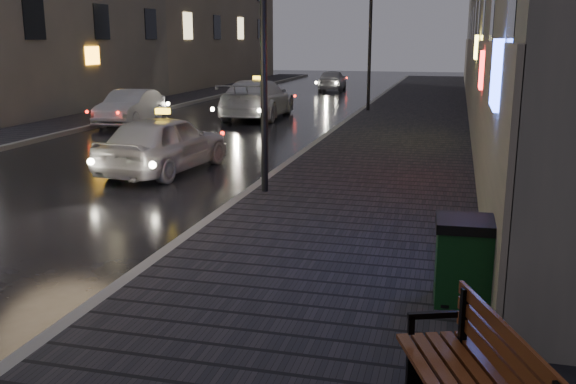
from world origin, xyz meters
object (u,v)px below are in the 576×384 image
(car_left_mid, at_px, (130,107))
(taxi_near, at_px, (164,143))
(taxi_mid, at_px, (257,99))
(lamp_near, at_px, (263,26))
(car_far, at_px, (332,80))
(trash_bin, at_px, (463,260))
(lamp_far, at_px, (370,33))

(car_left_mid, bearing_deg, taxi_near, -62.09)
(taxi_mid, bearing_deg, lamp_near, 105.29)
(lamp_near, height_order, car_far, lamp_near)
(lamp_near, relative_size, car_left_mid, 1.31)
(car_left_mid, bearing_deg, trash_bin, -55.51)
(taxi_near, bearing_deg, car_left_mid, -50.99)
(lamp_far, distance_m, taxi_near, 14.65)
(trash_bin, height_order, car_left_mid, car_left_mid)
(lamp_near, height_order, trash_bin, lamp_near)
(car_far, bearing_deg, lamp_near, 93.51)
(trash_bin, xyz_separation_m, taxi_near, (-7.14, 6.91, 0.05))
(lamp_far, relative_size, taxi_mid, 0.96)
(taxi_mid, bearing_deg, taxi_near, 92.98)
(lamp_near, distance_m, trash_bin, 6.93)
(lamp_far, bearing_deg, taxi_near, -102.81)
(lamp_near, bearing_deg, car_far, 97.96)
(lamp_far, relative_size, trash_bin, 5.08)
(car_left_mid, relative_size, car_far, 1.04)
(car_far, bearing_deg, trash_bin, 98.92)
(taxi_near, bearing_deg, taxi_mid, -78.43)
(taxi_mid, bearing_deg, trash_bin, 111.71)
(trash_bin, distance_m, taxi_mid, 20.05)
(lamp_near, height_order, taxi_mid, lamp_near)
(car_left_mid, distance_m, car_far, 18.91)
(car_left_mid, height_order, taxi_mid, taxi_mid)
(lamp_near, relative_size, car_far, 1.36)
(lamp_near, relative_size, trash_bin, 5.08)
(lamp_far, height_order, trash_bin, lamp_far)
(trash_bin, bearing_deg, car_far, 100.63)
(taxi_near, distance_m, taxi_mid, 11.41)
(lamp_near, xyz_separation_m, car_far, (-3.97, 28.38, -2.83))
(lamp_far, distance_m, car_far, 13.30)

